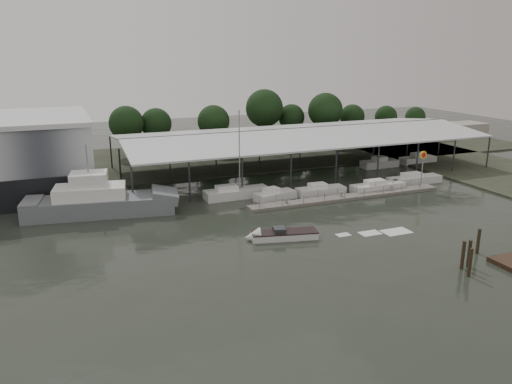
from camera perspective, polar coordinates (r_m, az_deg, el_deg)
name	(u,v)px	position (r m, az deg, el deg)	size (l,w,h in m)	color
ground	(275,239)	(52.22, 2.21, -5.42)	(200.00, 200.00, 0.00)	#262C24
land_strip_far	(180,160)	(90.62, -8.73, 3.64)	(140.00, 30.00, 0.30)	#3A3F2F
covered_boat_shed	(300,132)	(82.29, 5.11, 6.81)	(58.24, 24.00, 6.96)	silver
floating_dock	(347,197)	(67.33, 10.41, -0.59)	(28.00, 2.00, 1.40)	slate
shell_fuel_sign	(423,163)	(73.44, 18.52, 3.21)	(1.10, 0.18, 5.55)	gray
distant_commercial_buildings	(433,130)	(120.33, 19.55, 6.75)	(22.00, 8.00, 4.00)	gray
grey_trawler	(101,201)	(62.42, -17.28, -1.04)	(18.43, 7.56, 8.84)	slate
white_sailboat	(236,193)	(66.61, -2.34, -0.12)	(8.78, 2.71, 11.86)	silver
speedboat_underway	(278,235)	(52.21, 2.57, -4.97)	(18.40, 5.89, 2.00)	silver
moored_cruiser_0	(275,195)	(65.74, 2.14, -0.36)	(5.93, 3.27, 1.70)	silver
moored_cruiser_1	(320,190)	(68.46, 7.35, 0.18)	(6.85, 2.40, 1.70)	silver
moored_cruiser_2	(377,187)	(71.83, 13.68, 0.60)	(7.98, 2.34, 1.70)	silver
moored_cruiser_3	(414,179)	(77.44, 17.59, 1.39)	(8.51, 2.43, 1.70)	silver
mooring_pilings	(488,262)	(48.88, 25.03, -7.29)	(4.96, 7.79, 3.26)	#372C1B
horizon_tree_line	(270,116)	(101.90, 1.63, 8.73)	(69.49, 11.18, 11.53)	#302315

